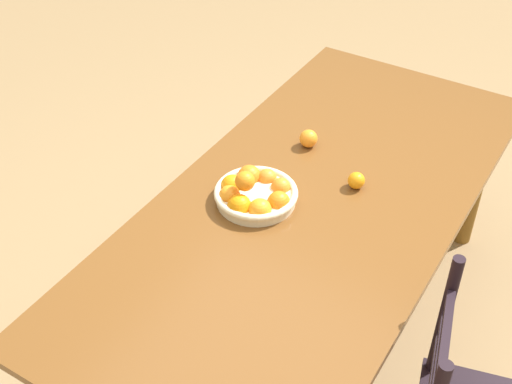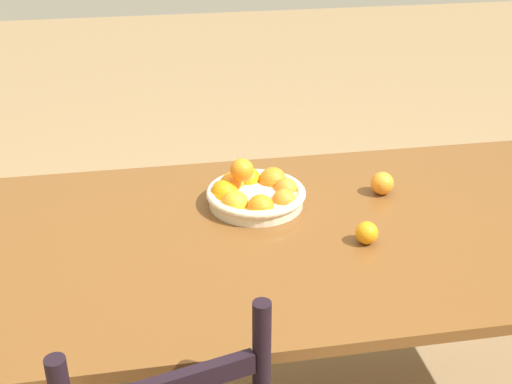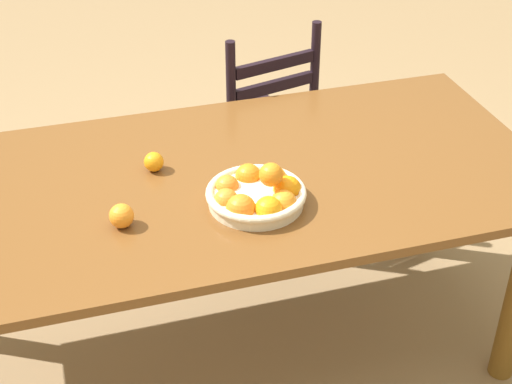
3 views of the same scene
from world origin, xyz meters
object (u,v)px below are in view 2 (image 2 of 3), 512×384
Objects in this scene: fruit_bowl at (254,193)px; orange_loose_1 at (367,233)px; orange_loose_0 at (382,183)px; dining_table at (302,262)px.

fruit_bowl is 0.36m from orange_loose_1.
orange_loose_1 is at bearing 62.76° from orange_loose_0.
orange_loose_1 is (0.13, 0.26, -0.00)m from orange_loose_0.
dining_table is at bearing 122.02° from fruit_bowl.
orange_loose_0 reaches higher than dining_table.
orange_loose_1 is at bearing 147.01° from dining_table.
dining_table is 0.22m from orange_loose_1.
dining_table is at bearing 30.73° from orange_loose_0.
orange_loose_0 is 1.14× the size of orange_loose_1.
orange_loose_0 is (-0.39, 0.00, 0.00)m from fruit_bowl.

